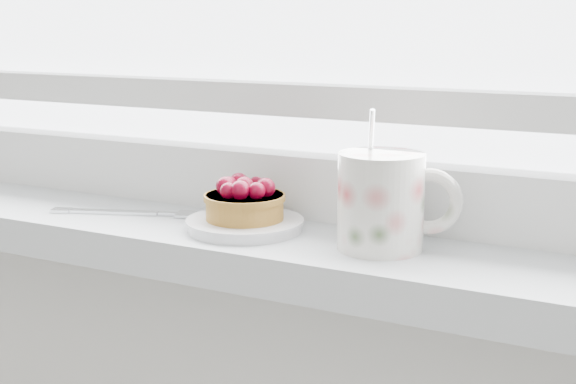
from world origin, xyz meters
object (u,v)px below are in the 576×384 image
Objects in this scene: saucer at (245,225)px; floral_mug at (384,199)px; fork at (142,213)px; raspberry_tart at (245,201)px.

floral_mug is at bearing 0.48° from saucer.
floral_mug is 0.30m from fork.
floral_mug reaches higher than raspberry_tart.
fork is at bearing 179.28° from floral_mug.
raspberry_tart is at bearing -2.10° from fork.
raspberry_tart is at bearing -179.48° from floral_mug.
fork is at bearing 177.90° from raspberry_tart.
fork is (-0.14, 0.01, -0.03)m from raspberry_tart.
floral_mug is (0.15, 0.00, 0.02)m from raspberry_tart.
fork is (-0.14, 0.00, -0.00)m from saucer.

